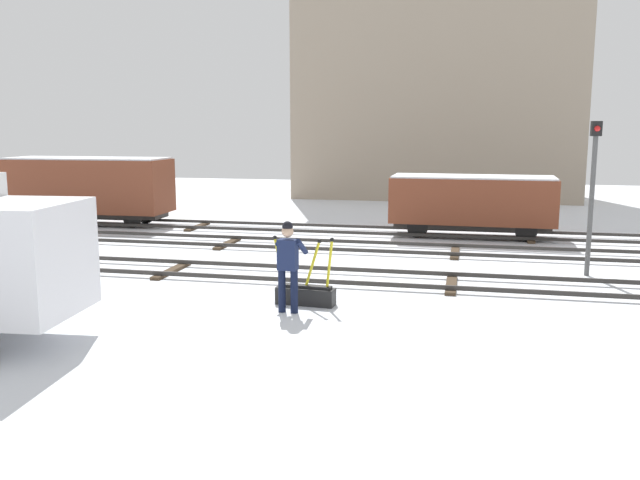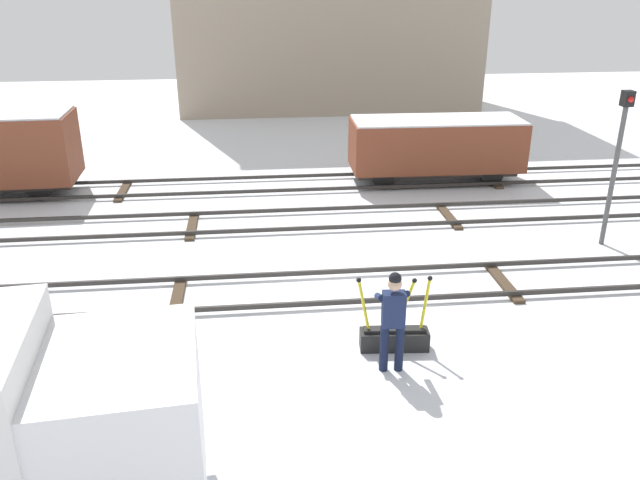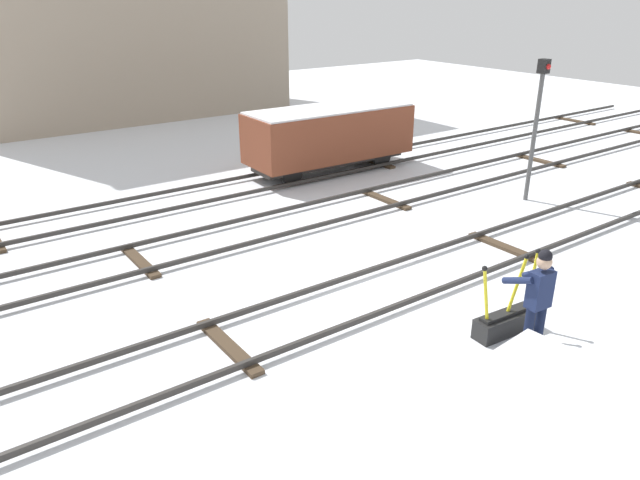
# 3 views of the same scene
# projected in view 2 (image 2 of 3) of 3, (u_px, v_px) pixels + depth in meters

# --- Properties ---
(ground_plane) EXTENTS (60.00, 60.00, 0.00)m
(ground_plane) POSITION_uv_depth(u_px,v_px,m) (344.00, 291.00, 13.85)
(ground_plane) COLOR silver
(track_main_line) EXTENTS (44.00, 1.94, 0.18)m
(track_main_line) POSITION_uv_depth(u_px,v_px,m) (344.00, 287.00, 13.81)
(track_main_line) COLOR #2D2B28
(track_main_line) RESTS_ON ground_plane
(track_siding_near) EXTENTS (44.00, 1.94, 0.18)m
(track_siding_near) POSITION_uv_depth(u_px,v_px,m) (323.00, 219.00, 17.59)
(track_siding_near) COLOR #2D2B28
(track_siding_near) RESTS_ON ground_plane
(track_siding_far) EXTENTS (44.00, 1.94, 0.18)m
(track_siding_far) POSITION_uv_depth(u_px,v_px,m) (311.00, 183.00, 20.54)
(track_siding_far) COLOR #2D2B28
(track_siding_far) RESTS_ON ground_plane
(switch_lever_frame) EXTENTS (1.35, 0.46, 1.45)m
(switch_lever_frame) POSITION_uv_depth(u_px,v_px,m) (394.00, 336.00, 11.67)
(switch_lever_frame) COLOR black
(switch_lever_frame) RESTS_ON ground_plane
(rail_worker) EXTENTS (0.57, 0.71, 1.85)m
(rail_worker) POSITION_uv_depth(u_px,v_px,m) (393.00, 315.00, 10.75)
(rail_worker) COLOR #111831
(rail_worker) RESTS_ON ground_plane
(signal_post) EXTENTS (0.24, 0.32, 3.81)m
(signal_post) POSITION_uv_depth(u_px,v_px,m) (618.00, 153.00, 15.34)
(signal_post) COLOR #4C4C4C
(signal_post) RESTS_ON ground_plane
(freight_car_far_end) EXTENTS (5.42, 2.05, 2.06)m
(freight_car_far_end) POSITION_uv_depth(u_px,v_px,m) (436.00, 146.00, 20.51)
(freight_car_far_end) COLOR #2D2B28
(freight_car_far_end) RESTS_ON ground_plane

